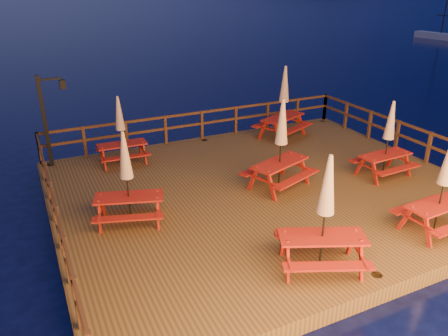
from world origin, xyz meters
The scene contains 13 objects.
ground centered at (0.00, 0.00, 0.00)m, with size 500.00×500.00×0.00m, color black.
deck centered at (0.00, 0.00, 0.20)m, with size 12.00×10.00×0.40m, color #4D3318.
deck_piles centered at (0.00, 0.00, -0.30)m, with size 11.44×9.44×1.40m.
railing centered at (0.00, 1.78, 1.16)m, with size 11.80×9.75×1.10m.
lamp_post centered at (-5.39, 4.55, 2.20)m, with size 0.85×0.18×3.00m.
sailboat centered at (36.23, 23.71, 0.33)m, with size 1.84×6.67×9.78m.
picnic_table_0 centered at (-4.11, -0.20, 1.66)m, with size 2.05×1.85×2.43m.
picnic_table_1 centered at (2.55, -3.85, 1.69)m, with size 1.81×1.51×2.49m.
picnic_table_2 centered at (-0.93, -3.85, 1.76)m, with size 2.27×2.11×2.61m.
picnic_table_3 centered at (2.91, 3.66, 1.83)m, with size 2.40×2.22×2.76m.
picnic_table_4 centered at (-3.34, 3.73, 1.59)m, with size 1.64×1.37×2.29m.
picnic_table_5 centered at (3.79, -0.82, 1.65)m, with size 1.75×1.46×2.41m.
picnic_table_6 centered at (0.39, -0.10, 1.79)m, with size 2.29×2.08×2.68m.
Camera 1 is at (-6.14, -9.98, 6.13)m, focal length 35.00 mm.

